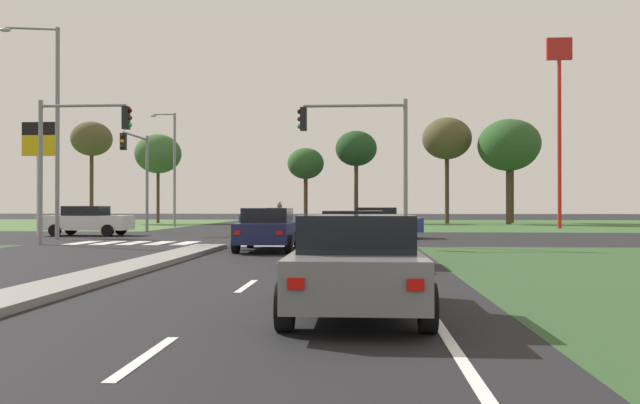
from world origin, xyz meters
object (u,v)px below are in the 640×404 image
street_lamp_second (53,121)px  car_teal_third (256,217)px  car_blue_fifth (378,222)px  fastfood_pole_sign (559,92)px  car_navy_near (268,229)px  treeline_near (92,140)px  traffic_signal_near_right (367,146)px  treeline_third (306,164)px  street_lamp_third (172,163)px  car_red_seventh (275,215)px  treeline_second (158,154)px  traffic_signal_far_left (139,165)px  treeline_fourth (356,149)px  pedestrian_at_median (280,211)px  fuel_price_totem (39,153)px  treeline_fifth (447,139)px  car_grey_fourth (356,264)px  traffic_signal_near_left (72,147)px  car_maroon_second (353,237)px  car_white_sixth (88,221)px  treeline_sixth (511,144)px  treeline_seventh (509,145)px

street_lamp_second → car_teal_third: bearing=69.2°
car_blue_fifth → fastfood_pole_sign: (13.56, 14.91, 9.14)m
car_teal_third → car_navy_near: bearing=100.6°
treeline_near → traffic_signal_near_right: bearing=-51.6°
treeline_third → car_navy_near: bearing=-87.0°
car_teal_third → street_lamp_third: bearing=-10.0°
car_red_seventh → treeline_second: bearing=-0.9°
traffic_signal_far_left → treeline_fourth: treeline_fourth is taller
pedestrian_at_median → fuel_price_totem: fuel_price_totem is taller
traffic_signal_far_left → treeline_fifth: size_ratio=0.62×
fastfood_pole_sign → treeline_fifth: 13.82m
car_blue_fifth → car_red_seventh: size_ratio=1.02×
car_grey_fourth → treeline_fifth: treeline_fifth is taller
traffic_signal_near_left → car_maroon_second: bearing=-33.9°
car_maroon_second → car_grey_fourth: size_ratio=1.06×
fuel_price_totem → car_teal_third: bearing=57.9°
traffic_signal_near_right → treeline_fifth: size_ratio=0.61×
treeline_fourth → car_white_sixth: bearing=-118.8°
pedestrian_at_median → fastfood_pole_sign: size_ratio=0.13×
car_grey_fourth → traffic_signal_far_left: (-13.33, 27.92, 3.36)m
car_maroon_second → traffic_signal_near_left: bearing=146.1°
car_maroon_second → traffic_signal_far_left: bearing=123.8°
car_white_sixth → car_grey_fourth: bearing=31.5°
car_white_sixth → treeline_second: bearing=-170.1°
car_grey_fourth → traffic_signal_near_left: bearing=126.5°
street_lamp_third → treeline_fourth: (14.32, 11.29, 2.05)m
car_white_sixth → treeline_near: 27.29m
car_teal_third → traffic_signal_near_left: size_ratio=0.71×
car_red_seventh → pedestrian_at_median: size_ratio=2.35×
car_maroon_second → treeline_fifth: bearing=78.8°
treeline_fourth → treeline_second: bearing=-177.2°
street_lamp_second → pedestrian_at_median: (9.00, 15.47, -4.45)m
treeline_second → car_blue_fifth: bearing=-53.2°
car_blue_fifth → car_white_sixth: (-15.77, 1.61, 0.04)m
car_white_sixth → car_red_seventh: car_white_sixth is taller
treeline_fifth → traffic_signal_near_right: bearing=-103.0°
car_white_sixth → car_red_seventh: bearing=164.8°
fastfood_pole_sign → car_red_seventh: bearing=152.1°
treeline_sixth → traffic_signal_far_left: bearing=-138.6°
car_maroon_second → fuel_price_totem: 22.97m
treeline_near → treeline_seventh: (38.33, -1.29, -0.91)m
car_white_sixth → treeline_seventh: treeline_seventh is taller
car_navy_near → treeline_second: size_ratio=0.53×
car_navy_near → pedestrian_at_median: 22.27m
car_navy_near → car_white_sixth: bearing=136.7°
treeline_sixth → treeline_seventh: (-1.52, -5.43, -0.64)m
traffic_signal_near_left → fuel_price_totem: size_ratio=0.99×
car_navy_near → car_red_seventh: (-4.68, 36.04, -0.04)m
street_lamp_second → street_lamp_third: bearing=89.8°
treeline_second → car_red_seventh: bearing=-0.9°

